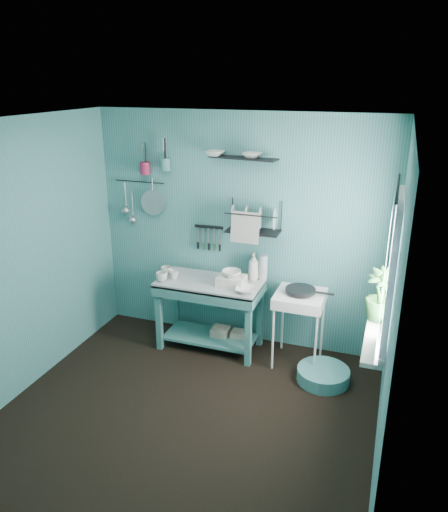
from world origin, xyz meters
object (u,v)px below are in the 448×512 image
(water_bottle, at_px, (263,268))
(hotplate_stand, at_px, (298,328))
(storage_tin_large, at_px, (220,337))
(work_counter, at_px, (210,314))
(soap_bottle, at_px, (253,266))
(dish_rack, at_px, (254,217))
(colander, at_px, (153,203))
(wash_tub, at_px, (231,281))
(mug_mid, at_px, (174,275))
(utensil_cup_teal, at_px, (165,164))
(utensil_cup_magenta, at_px, (145,168))
(frying_pan, at_px, (301,290))
(floor_basin, at_px, (323,375))
(mug_right, at_px, (166,271))
(mug_left, at_px, (162,277))
(storage_tin_small, at_px, (238,339))
(potted_plant, at_px, (381,295))

(water_bottle, height_order, hotplate_stand, water_bottle)
(hotplate_stand, xyz_separation_m, storage_tin_large, (-0.86, 0.04, -0.28))
(work_counter, xyz_separation_m, soap_bottle, (0.42, 0.20, 0.54))
(dish_rack, distance_m, colander, 1.19)
(wash_tub, height_order, water_bottle, water_bottle)
(mug_mid, height_order, utensil_cup_teal, utensil_cup_teal)
(water_bottle, xyz_separation_m, hotplate_stand, (0.44, -0.21, -0.53))
(utensil_cup_magenta, bearing_deg, soap_bottle, -2.78)
(frying_pan, bearing_deg, storage_tin_large, 177.45)
(colander, bearing_deg, mug_mid, -41.44)
(wash_tub, xyz_separation_m, utensil_cup_magenta, (-1.08, 0.28, 1.05))
(frying_pan, relative_size, floor_basin, 0.59)
(hotplate_stand, distance_m, colander, 2.08)
(mug_right, xyz_separation_m, colander, (-0.28, 0.29, 0.67))
(work_counter, relative_size, mug_left, 8.94)
(wash_tub, relative_size, storage_tin_large, 1.27)
(mug_mid, distance_m, hotplate_stand, 1.41)
(hotplate_stand, relative_size, storage_tin_small, 3.88)
(mug_mid, bearing_deg, mug_right, 153.43)
(wash_tub, distance_m, floor_basin, 1.30)
(utensil_cup_teal, bearing_deg, work_counter, -23.79)
(soap_bottle, relative_size, utensil_cup_magenta, 2.30)
(hotplate_stand, height_order, frying_pan, frying_pan)
(wash_tub, distance_m, soap_bottle, 0.30)
(floor_basin, bearing_deg, potted_plant, -20.76)
(storage_tin_large, bearing_deg, storage_tin_small, 8.53)
(hotplate_stand, relative_size, potted_plant, 1.68)
(frying_pan, relative_size, utensil_cup_teal, 2.31)
(work_counter, bearing_deg, hotplate_stand, 5.81)
(work_counter, distance_m, utensil_cup_teal, 1.68)
(frying_pan, xyz_separation_m, storage_tin_large, (-0.86, 0.04, -0.70))
(mug_left, xyz_separation_m, storage_tin_large, (0.58, 0.21, -0.72))
(wash_tub, bearing_deg, mug_mid, -176.37)
(wash_tub, height_order, soap_bottle, soap_bottle)
(frying_pan, xyz_separation_m, utensil_cup_teal, (-1.55, 0.25, 1.12))
(mug_mid, distance_m, dish_rack, 1.05)
(water_bottle, bearing_deg, wash_tub, -138.37)
(mug_mid, bearing_deg, soap_bottle, 18.00)
(mug_mid, height_order, hotplate_stand, mug_mid)
(work_counter, height_order, utensil_cup_magenta, utensil_cup_magenta)
(utensil_cup_teal, xyz_separation_m, potted_plant, (2.32, -0.68, -0.87))
(work_counter, xyz_separation_m, hotplate_stand, (0.96, 0.01, -0.00))
(mug_left, height_order, floor_basin, mug_left)
(work_counter, height_order, soap_bottle, soap_bottle)
(utensil_cup_magenta, distance_m, storage_tin_large, 2.01)
(utensil_cup_magenta, distance_m, colander, 0.39)
(mug_right, relative_size, storage_tin_small, 0.61)
(mug_mid, bearing_deg, wash_tub, 3.63)
(utensil_cup_magenta, height_order, potted_plant, utensil_cup_magenta)
(mug_mid, relative_size, frying_pan, 0.33)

